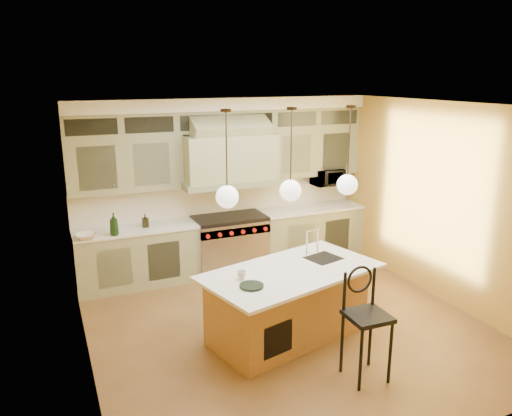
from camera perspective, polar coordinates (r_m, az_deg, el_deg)
name	(u,v)px	position (r m, az deg, el deg)	size (l,w,h in m)	color
floor	(286,325)	(6.88, 3.48, -13.23)	(5.00, 5.00, 0.00)	brown
ceiling	(290,105)	(6.08, 3.92, 11.64)	(5.00, 5.00, 0.00)	white
wall_back	(222,183)	(8.56, -3.94, 2.82)	(5.00, 5.00, 0.00)	#BB8F33
wall_front	(426,302)	(4.40, 18.87, -10.08)	(5.00, 5.00, 0.00)	#BB8F33
wall_left	(80,248)	(5.69, -19.42, -4.36)	(5.00, 5.00, 0.00)	#BB8F33
wall_right	(441,202)	(7.76, 20.37, 0.62)	(5.00, 5.00, 0.00)	#BB8F33
back_cabinetry	(227,188)	(8.32, -3.32, 2.33)	(5.00, 0.77, 2.90)	gray
range	(230,243)	(8.50, -3.02, -4.02)	(1.20, 0.74, 0.96)	silver
kitchen_island	(289,302)	(6.43, 3.76, -10.65)	(2.43, 1.69, 1.35)	olive
counter_stool	(366,317)	(5.65, 12.43, -12.05)	(0.45, 0.45, 1.25)	black
microwave	(328,177)	(9.17, 8.18, 3.52)	(0.54, 0.37, 0.30)	black
oil_bottle_a	(114,224)	(7.67, -15.93, -1.79)	(0.13, 0.13, 0.34)	black
oil_bottle_b	(145,221)	(7.98, -12.56, -1.42)	(0.09, 0.10, 0.21)	black
fruit_bowl	(87,236)	(7.68, -18.79, -3.05)	(0.31, 0.31, 0.08)	white
cup	(241,275)	(5.92, -1.67, -7.68)	(0.11, 0.11, 0.11)	silver
pendant_left	(227,194)	(5.63, -3.32, 1.58)	(0.26, 0.26, 1.11)	#2D2319
pendant_center	(290,188)	(5.94, 3.95, 2.29)	(0.26, 0.26, 1.11)	#2D2319
pendant_right	(347,182)	(6.34, 10.40, 2.89)	(0.26, 0.26, 1.11)	#2D2319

